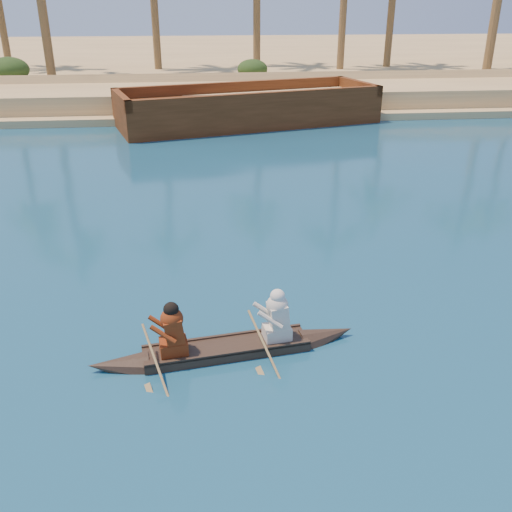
{
  "coord_description": "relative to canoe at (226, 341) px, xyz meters",
  "views": [
    {
      "loc": [
        -6.07,
        -6.93,
        5.83
      ],
      "look_at": [
        -4.91,
        3.89,
        0.89
      ],
      "focal_mm": 40.0,
      "sensor_mm": 36.0,
      "label": 1
    }
  ],
  "objects": [
    {
      "name": "canoe",
      "position": [
        0.0,
        0.0,
        0.0
      ],
      "size": [
        4.88,
        1.33,
        1.33
      ],
      "rotation": [
        0.0,
        0.0,
        0.14
      ],
      "color": "#32251B",
      "rests_on": "ground"
    },
    {
      "name": "sandy_embankment",
      "position": [
        5.67,
        45.2,
        0.27
      ],
      "size": [
        150.0,
        51.0,
        1.5
      ],
      "color": "#D7B979",
      "rests_on": "ground"
    },
    {
      "name": "shrub_cluster",
      "position": [
        5.67,
        29.81,
        0.94
      ],
      "size": [
        100.0,
        6.0,
        2.4
      ],
      "primitive_type": null,
      "color": "#1E3E16",
      "rests_on": "ground"
    },
    {
      "name": "barge_mid",
      "position": [
        2.33,
        20.31,
        0.49
      ],
      "size": [
        13.48,
        7.44,
        2.14
      ],
      "rotation": [
        0.0,
        0.0,
        0.26
      ],
      "color": "brown",
      "rests_on": "ground"
    }
  ]
}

